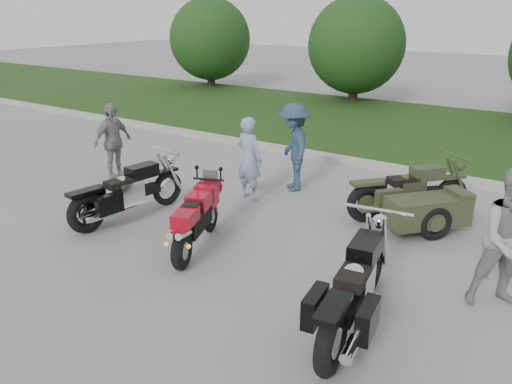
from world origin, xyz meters
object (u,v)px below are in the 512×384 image
Objects in this scene: sportbike_red at (196,218)px; person_denim at (294,147)px; cruiser_left at (125,195)px; person_back at (113,141)px; person_stripe at (249,159)px; person_grey at (512,240)px; cruiser_sidecar at (417,203)px; cruiser_right at (354,293)px.

person_denim reaches higher than sportbike_red.
cruiser_left is 3.42m from person_denim.
person_back is (-3.71, 1.66, 0.30)m from sportbike_red.
person_stripe is 1.04m from person_denim.
person_grey is (4.70, -1.29, 0.08)m from person_stripe.
person_grey is at bearing -7.79° from sportbike_red.
cruiser_right is at bearing -43.93° from cruiser_sidecar.
cruiser_sidecar is 1.31× the size of person_back.
person_back is at bearing -129.35° from cruiser_sidecar.
cruiser_right is (2.80, -0.57, -0.03)m from sportbike_red.
person_denim reaches higher than cruiser_right.
person_back is (-6.51, 2.24, 0.33)m from cruiser_right.
person_back is at bearing 153.03° from cruiser_right.
cruiser_left is 1.09× the size of cruiser_sidecar.
cruiser_left is 1.45× the size of person_stripe.
person_grey is (5.91, 0.75, 0.43)m from cruiser_left.
person_denim is at bearing 69.08° from cruiser_left.
person_back reaches higher than cruiser_sidecar.
person_grey reaches higher than cruiser_sidecar.
person_denim is 3.87m from person_back.
person_denim is at bearing 71.91° from sportbike_red.
sportbike_red is 2.86m from cruiser_right.
cruiser_right reaches higher than cruiser_left.
cruiser_sidecar is at bearing -81.49° from person_back.
cruiser_left is at bearing 152.50° from sportbike_red.
cruiser_right is at bearing -32.39° from sportbike_red.
person_back is (-6.22, -1.06, 0.40)m from cruiser_sidecar.
sportbike_red is 1.01× the size of person_grey.
person_denim is (-0.15, 3.19, 0.36)m from sportbike_red.
person_stripe is at bearing -130.23° from cruiser_sidecar.
person_back is (-3.13, -0.58, 0.01)m from person_stripe.
person_stripe is at bearing -66.32° from person_denim.
person_stripe is 3.19m from person_back.
person_back reaches higher than sportbike_red.
person_stripe reaches higher than cruiser_left.
cruiser_left is at bearing 68.48° from person_stripe.
person_grey is at bearing -96.33° from person_back.
person_grey is 4.82m from person_denim.
person_grey is at bearing -6.58° from cruiser_sidecar.
sportbike_red is 0.72× the size of cruiser_right.
sportbike_red is 3.21m from person_denim.
sportbike_red is 4.08m from person_back.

